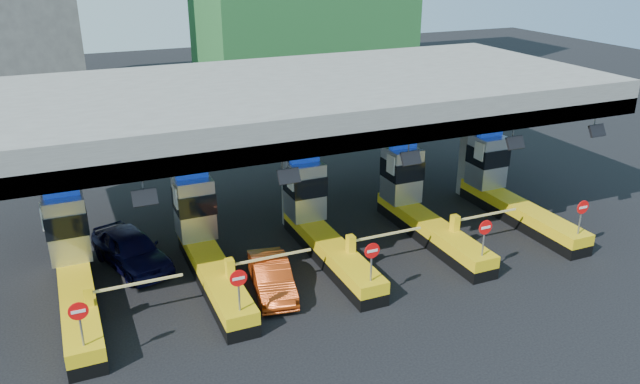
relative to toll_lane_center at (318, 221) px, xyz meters
name	(u,v)px	position (x,y,z in m)	size (l,w,h in m)	color
ground	(321,252)	(0.00, -0.28, -1.40)	(120.00, 120.00, 0.00)	black
toll_canopy	(295,100)	(0.00, 2.59, 4.74)	(28.00, 12.09, 7.00)	slate
toll_lane_far_left	(73,265)	(-10.00, 0.00, 0.00)	(4.43, 8.00, 4.16)	black
toll_lane_left	(205,241)	(-5.00, 0.00, 0.00)	(4.43, 8.00, 4.16)	black
toll_lane_center	(318,221)	(0.00, 0.00, 0.00)	(4.43, 8.00, 4.16)	black
toll_lane_right	(417,203)	(5.00, 0.00, 0.00)	(4.43, 8.00, 4.16)	black
toll_lane_far_right	(505,187)	(10.00, 0.00, 0.00)	(4.43, 8.00, 4.16)	black
van	(131,249)	(-7.71, 1.69, -0.60)	(1.89, 4.70, 1.60)	black
red_car	(272,277)	(-3.06, -2.57, -0.75)	(1.38, 3.94, 1.30)	#B1370D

